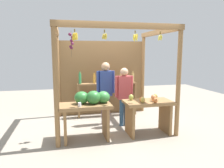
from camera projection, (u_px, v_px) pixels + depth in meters
ground_plane at (110, 124)px, 5.57m from camera, size 12.00×12.00×0.00m
market_stall at (106, 68)px, 5.80m from camera, size 2.75×2.25×2.48m
fruit_counter_left at (89, 107)px, 4.56m from camera, size 1.16×0.64×1.07m
fruit_counter_right at (148, 110)px, 4.87m from camera, size 1.10×0.64×0.93m
bottle_shelf_unit at (107, 90)px, 6.25m from camera, size 1.76×0.22×1.36m
vendor_man at (106, 87)px, 5.50m from camera, size 0.48×0.22×1.64m
vendor_woman at (124, 92)px, 5.37m from camera, size 0.48×0.20×1.51m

